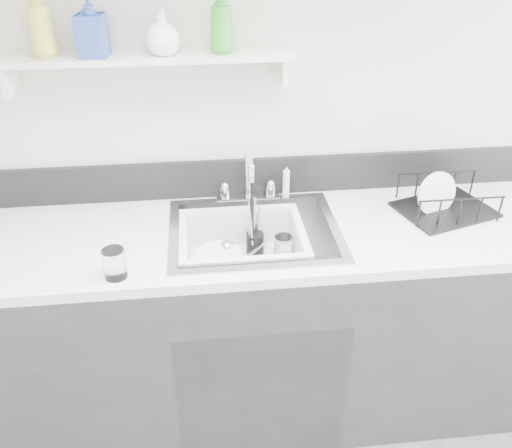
{
  "coord_description": "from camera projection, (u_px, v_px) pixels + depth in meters",
  "views": [
    {
      "loc": [
        -0.19,
        -0.53,
        2.0
      ],
      "look_at": [
        0.0,
        1.14,
        0.98
      ],
      "focal_mm": 38.0,
      "sensor_mm": 36.0,
      "label": 1
    }
  ],
  "objects": [
    {
      "name": "tumbler_counter",
      "position": [
        115.0,
        264.0,
        1.77
      ],
      "size": [
        0.09,
        0.09,
        0.1
      ],
      "primitive_type": "cylinder",
      "rotation": [
        0.0,
        0.0,
        0.26
      ],
      "color": "white",
      "rests_on": "counter_run"
    },
    {
      "name": "wash_tub",
      "position": [
        243.0,
        251.0,
        2.06
      ],
      "size": [
        0.48,
        0.39,
        0.18
      ],
      "primitive_type": null,
      "rotation": [
        0.0,
        0.0,
        -0.02
      ],
      "color": "white",
      "rests_on": "sink"
    },
    {
      "name": "soap_bottle_d",
      "position": [
        221.0,
        21.0,
        1.84
      ],
      "size": [
        0.1,
        0.1,
        0.22
      ],
      "primitive_type": "imported",
      "rotation": [
        0.0,
        0.0,
        -0.28
      ],
      "color": "green",
      "rests_on": "wall_shelf"
    },
    {
      "name": "bowl_small",
      "position": [
        273.0,
        272.0,
        2.05
      ],
      "size": [
        0.15,
        0.15,
        0.04
      ],
      "primitive_type": "imported",
      "rotation": [
        0.0,
        0.0,
        -0.42
      ],
      "color": "white",
      "rests_on": "wash_tub"
    },
    {
      "name": "faucet",
      "position": [
        248.0,
        187.0,
        2.22
      ],
      "size": [
        0.26,
        0.18,
        0.23
      ],
      "color": "silver",
      "rests_on": "counter_run"
    },
    {
      "name": "side_sprayer",
      "position": [
        286.0,
        182.0,
        2.24
      ],
      "size": [
        0.03,
        0.03,
        0.14
      ],
      "primitive_type": "cylinder",
      "color": "white",
      "rests_on": "counter_run"
    },
    {
      "name": "room_shell",
      "position": [
        303.0,
        103.0,
        0.96
      ],
      "size": [
        3.5,
        3.0,
        2.6
      ],
      "color": "silver",
      "rests_on": "ground"
    },
    {
      "name": "soap_bottle_c",
      "position": [
        162.0,
        32.0,
        1.84
      ],
      "size": [
        0.12,
        0.12,
        0.15
      ],
      "primitive_type": "imported",
      "rotation": [
        0.0,
        0.0,
        -0.06
      ],
      "color": "white",
      "rests_on": "wall_shelf"
    },
    {
      "name": "utensil_cup",
      "position": [
        255.0,
        241.0,
        2.16
      ],
      "size": [
        0.07,
        0.07,
        0.24
      ],
      "rotation": [
        0.0,
        0.0,
        -0.06
      ],
      "color": "black",
      "rests_on": "wash_tub"
    },
    {
      "name": "wall_shelf",
      "position": [
        148.0,
        59.0,
        1.9
      ],
      "size": [
        1.0,
        0.16,
        0.12
      ],
      "color": "silver",
      "rests_on": "room_shell"
    },
    {
      "name": "soap_bottle_a",
      "position": [
        40.0,
        22.0,
        1.79
      ],
      "size": [
        0.12,
        0.12,
        0.23
      ],
      "primitive_type": "imported",
      "rotation": [
        0.0,
        0.0,
        0.43
      ],
      "color": "#C1C74D",
      "rests_on": "wall_shelf"
    },
    {
      "name": "plate_stack",
      "position": [
        222.0,
        266.0,
        2.07
      ],
      "size": [
        0.23,
        0.22,
        0.09
      ],
      "rotation": [
        0.0,
        0.0,
        -0.22
      ],
      "color": "white",
      "rests_on": "wash_tub"
    },
    {
      "name": "tumbler_in_tub",
      "position": [
        283.0,
        248.0,
        2.13
      ],
      "size": [
        0.08,
        0.08,
        0.1
      ],
      "primitive_type": "cylinder",
      "rotation": [
        0.0,
        0.0,
        0.08
      ],
      "color": "white",
      "rests_on": "wash_tub"
    },
    {
      "name": "backsplash",
      "position": [
        247.0,
        177.0,
        2.25
      ],
      "size": [
        3.2,
        0.02,
        0.16
      ],
      "primitive_type": "cube",
      "color": "black",
      "rests_on": "counter_run"
    },
    {
      "name": "ladle",
      "position": [
        242.0,
        256.0,
        2.1
      ],
      "size": [
        0.28,
        0.22,
        0.08
      ],
      "primitive_type": null,
      "rotation": [
        0.0,
        0.0,
        -0.53
      ],
      "color": "silver",
      "rests_on": "wash_tub"
    },
    {
      "name": "counter_run",
      "position": [
        255.0,
        323.0,
        2.28
      ],
      "size": [
        3.2,
        0.62,
        0.92
      ],
      "color": "#2C2C30",
      "rests_on": "ground"
    },
    {
      "name": "sink",
      "position": [
        255.0,
        251.0,
        2.09
      ],
      "size": [
        0.64,
        0.52,
        0.2
      ],
      "primitive_type": null,
      "color": "silver",
      "rests_on": "counter_run"
    },
    {
      "name": "dish_rack",
      "position": [
        447.0,
        197.0,
        2.14
      ],
      "size": [
        0.42,
        0.36,
        0.12
      ],
      "primitive_type": null,
      "rotation": [
        0.0,
        0.0,
        0.3
      ],
      "color": "black",
      "rests_on": "counter_run"
    },
    {
      "name": "soap_bottle_b",
      "position": [
        91.0,
        25.0,
        1.8
      ],
      "size": [
        0.11,
        0.11,
        0.21
      ],
      "primitive_type": "imported",
      "rotation": [
        0.0,
        0.0,
        -0.14
      ],
      "color": "#2A49A2",
      "rests_on": "wall_shelf"
    }
  ]
}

